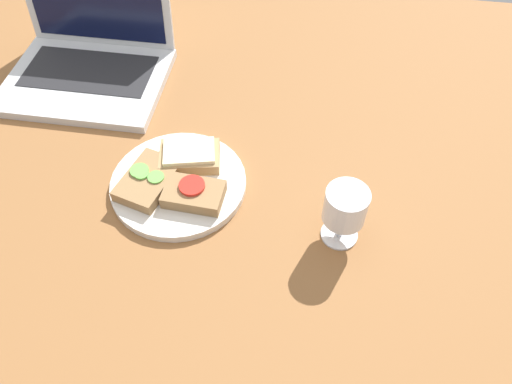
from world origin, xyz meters
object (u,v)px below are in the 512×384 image
sandwich_with_cucumber (148,180)px  sandwich_with_tomato (194,194)px  wine_glass (345,209)px  laptop (89,62)px  sandwich_with_cheese (190,156)px  plate (179,184)px

sandwich_with_cucumber → sandwich_with_tomato: sandwich_with_tomato is taller
sandwich_with_tomato → wine_glass: size_ratio=0.94×
sandwich_with_cucumber → laptop: size_ratio=0.40×
sandwich_with_tomato → sandwich_with_cheese: same height
sandwich_with_cucumber → laptop: (-21.91, 30.08, 0.72)cm
plate → laptop: bearing=133.2°
sandwich_with_cheese → laptop: (-27.94, 23.51, 0.47)cm
sandwich_with_cucumber → sandwich_with_tomato: size_ratio=1.27×
sandwich_with_cucumber → sandwich_with_tomato: (8.71, -1.87, 0.11)cm
wine_glass → plate: bearing=167.8°
plate → sandwich_with_cucumber: (-4.93, -1.54, 1.95)cm
laptop → sandwich_with_cucumber: bearing=-53.9°
plate → wine_glass: 30.79cm
sandwich_with_cucumber → sandwich_with_cheese: bearing=47.5°
sandwich_with_tomato → sandwich_with_cheese: bearing=107.7°
sandwich_with_cheese → plate: bearing=-102.3°
plate → sandwich_with_cucumber: bearing=-162.6°
wine_glass → laptop: laptop is taller
wine_glass → sandwich_with_cucumber: bearing=172.0°
sandwich_with_tomato → plate: bearing=137.9°
sandwich_with_tomato → laptop: (-30.63, 31.95, 0.61)cm
wine_glass → laptop: (-56.21, 34.90, -4.08)cm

